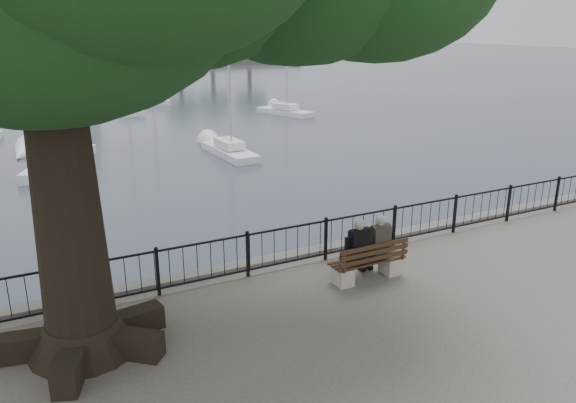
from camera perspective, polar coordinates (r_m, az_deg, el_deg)
harbor at (r=13.65m, az=-0.97°, el=-7.85°), size 260.00×260.00×1.20m
railing at (r=12.81m, az=-0.00°, el=-4.44°), size 22.06×0.06×1.00m
bench at (r=12.46m, az=8.15°, el=-6.49°), size 1.74×0.54×0.92m
person_left at (r=12.23m, az=6.79°, el=-5.12°), size 0.43×0.72×1.46m
person_right at (r=12.53m, az=8.90°, el=-4.63°), size 0.43×0.72×1.46m
lion_monument at (r=58.61m, az=-20.28°, el=12.57°), size 5.83×5.83×8.64m
sailboat_b at (r=27.86m, az=-22.08°, el=3.93°), size 3.90×6.23×12.82m
sailboat_c at (r=28.42m, az=-5.96°, el=5.25°), size 1.45×4.67×8.46m
sailboat_d at (r=41.13m, az=-0.29°, el=9.20°), size 2.74×4.80×7.70m
sailboat_f at (r=44.00m, az=-16.04°, el=9.18°), size 1.67×5.43×11.52m
sailboat_g at (r=49.16m, az=-13.69°, el=10.17°), size 1.65×5.91×10.72m
sailboat_h at (r=48.84m, az=-24.52°, el=9.10°), size 3.81×5.83×12.58m
far_shore at (r=92.85m, az=-7.94°, el=16.14°), size 30.00×8.60×9.18m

